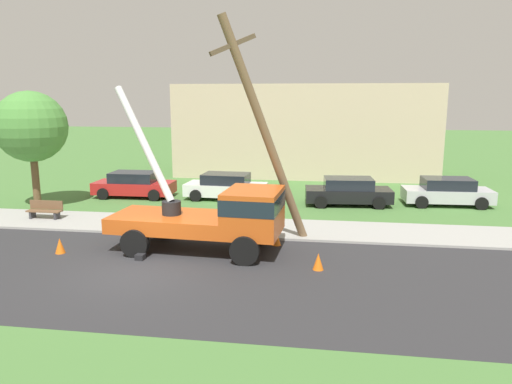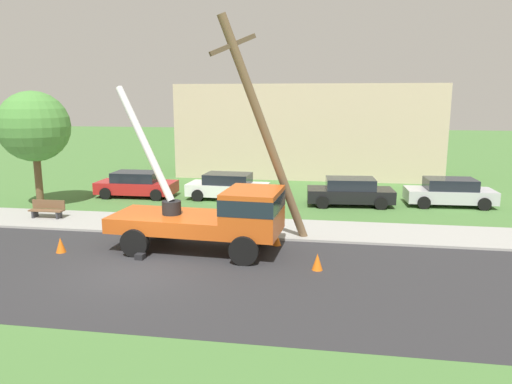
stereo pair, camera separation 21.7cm
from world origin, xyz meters
The scene contains 15 objects.
ground_plane centered at (0.00, 12.00, 0.00)m, with size 120.00×120.00×0.00m, color #477538.
road_asphalt centered at (0.00, 0.00, 0.00)m, with size 80.00×8.15×0.01m, color #2B2B2D.
sidewalk_strip centered at (0.00, 5.62, 0.05)m, with size 80.00×3.10×0.10m, color #9E9E99.
utility_truck centered at (2.10, 2.43, 1.41)m, with size 6.75×3.21×5.98m.
leaning_utility_pole centered at (3.62, 3.60, 4.31)m, with size 3.48×2.46×8.44m.
traffic_cone_ahead centered at (5.73, 1.04, 0.28)m, with size 0.36×0.36×0.56m, color orange.
traffic_cone_behind centered at (-3.53, 1.38, 0.28)m, with size 0.36×0.36×0.56m, color orange.
traffic_cone_curbside centered at (4.10, 3.48, 0.28)m, with size 0.36×0.36×0.56m, color orange.
parked_sedan_red centered at (-4.75, 11.27, 0.71)m, with size 4.43×2.07×1.42m.
parked_sedan_white centered at (0.47, 11.46, 0.71)m, with size 4.49×2.17×1.42m.
parked_sedan_black centered at (7.07, 10.97, 0.71)m, with size 4.52×2.23×1.42m.
parked_sedan_silver centered at (12.15, 11.66, 0.71)m, with size 4.47×2.14×1.42m.
park_bench centered at (-6.74, 5.69, 0.46)m, with size 1.60×0.45×0.90m.
roadside_tree_near centered at (-8.64, 8.07, 4.08)m, with size 3.51×3.51×5.86m.
lowrise_building_backdrop centered at (4.30, 20.93, 3.20)m, with size 18.00×6.00×6.40m, color #C6B293.
Camera 1 is at (5.91, -14.07, 5.56)m, focal length 33.83 mm.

